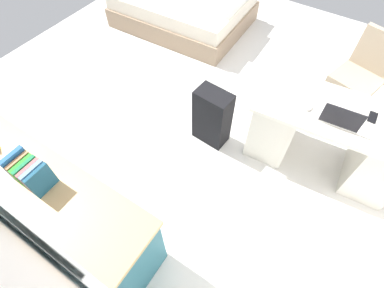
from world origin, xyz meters
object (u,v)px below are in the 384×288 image
at_px(office_chair, 358,80).
at_px(laptop, 340,118).
at_px(credenza, 60,205).
at_px(cell_phone_near_laptop, 373,117).
at_px(bed, 184,8).
at_px(suitcase_black, 212,117).
at_px(computer_mouse, 309,107).
at_px(desk, 327,137).

relative_size(office_chair, laptop, 2.87).
height_order(credenza, cell_phone_near_laptop, credenza).
height_order(office_chair, laptop, office_chair).
distance_m(bed, cell_phone_near_laptop, 3.15).
bearing_deg(laptop, suitcase_black, 11.62).
relative_size(office_chair, suitcase_black, 1.43).
height_order(bed, computer_mouse, computer_mouse).
distance_m(suitcase_black, laptop, 1.18).
height_order(desk, bed, desk).
bearing_deg(desk, credenza, 49.48).
xyz_separation_m(office_chair, cell_phone_near_laptop, (-0.20, 0.85, 0.31)).
bearing_deg(credenza, cell_phone_near_laptop, -133.11).
relative_size(desk, bed, 0.77).
xyz_separation_m(bed, computer_mouse, (-2.32, 1.50, 0.50)).
bearing_deg(credenza, suitcase_black, -109.08).
bearing_deg(desk, cell_phone_near_laptop, -159.93).
distance_m(credenza, computer_mouse, 2.24).
bearing_deg(computer_mouse, office_chair, -111.03).
bearing_deg(computer_mouse, bed, -37.80).
height_order(desk, cell_phone_near_laptop, cell_phone_near_laptop).
bearing_deg(computer_mouse, suitcase_black, 11.53).
bearing_deg(office_chair, credenza, 59.77).
relative_size(desk, credenza, 0.83).
bearing_deg(office_chair, bed, -10.07).
xyz_separation_m(computer_mouse, cell_phone_near_laptop, (-0.50, -0.19, -0.01)).
bearing_deg(laptop, credenza, 47.61).
relative_size(bed, suitcase_black, 2.95).
height_order(credenza, laptop, laptop).
xyz_separation_m(credenza, bed, (0.99, -3.27, -0.15)).
distance_m(credenza, laptop, 2.40).
relative_size(office_chair, computer_mouse, 9.40).
xyz_separation_m(desk, laptop, (0.00, 0.12, 0.40)).
xyz_separation_m(bed, suitcase_black, (-1.52, 1.74, 0.09)).
distance_m(office_chair, computer_mouse, 1.12).
height_order(office_chair, bed, office_chair).
relative_size(bed, cell_phone_near_laptop, 14.30).
bearing_deg(suitcase_black, laptop, -163.99).
bearing_deg(suitcase_black, computer_mouse, -159.13).
xyz_separation_m(office_chair, laptop, (0.04, 1.05, 0.36)).
height_order(suitcase_black, computer_mouse, computer_mouse).
relative_size(credenza, computer_mouse, 18.00).
xyz_separation_m(credenza, suitcase_black, (-0.53, -1.53, -0.06)).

